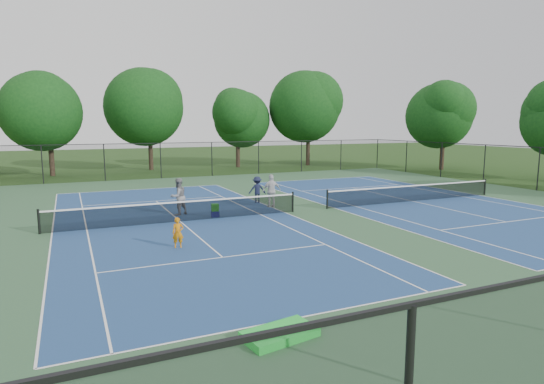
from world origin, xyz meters
name	(u,v)px	position (x,y,z in m)	size (l,w,h in m)	color
ground	(310,210)	(0.00, 0.00, 0.00)	(140.00, 140.00, 0.00)	#234716
court_pad	(310,210)	(0.00, 0.00, 0.00)	(36.00, 36.00, 0.01)	#31573D
tennis_court_left	(180,220)	(-7.00, 0.00, 0.10)	(12.00, 23.83, 1.07)	navy
tennis_court_right	(413,200)	(7.00, 0.00, 0.10)	(12.00, 23.83, 1.07)	navy
perimeter_fence	(311,181)	(0.00, 0.00, 1.60)	(36.08, 36.08, 3.02)	black
tree_back_a	(48,107)	(-13.00, 24.00, 6.04)	(6.80, 6.80, 9.15)	#2D2116
tree_back_b	(149,104)	(-4.00, 26.00, 6.60)	(7.60, 7.60, 10.03)	#2D2116
tree_back_c	(237,116)	(5.00, 25.00, 5.48)	(6.00, 6.00, 8.40)	#2D2116
tree_back_d	(308,104)	(13.00, 24.00, 6.82)	(7.80, 7.80, 10.37)	#2D2116
tree_side_e	(444,112)	(23.00, 14.00, 5.81)	(6.60, 6.60, 8.87)	#2D2116
child_player	(178,233)	(-8.11, -4.50, 0.57)	(0.42, 0.28, 1.15)	orange
instructor	(178,197)	(-6.69, 1.68, 0.94)	(0.92, 0.72, 1.89)	gray
bystander_a	(272,191)	(-1.49, 1.74, 0.92)	(1.08, 0.45, 1.84)	silver
bystander_b	(257,190)	(-1.67, 3.40, 0.78)	(1.00, 0.58, 1.55)	#171C34
ball_crate	(215,214)	(-5.17, 0.40, 0.15)	(0.37, 0.29, 0.30)	navy
ball_hopper	(215,207)	(-5.17, 0.40, 0.48)	(0.34, 0.28, 0.36)	green
green_tarp	(280,334)	(-7.74, -12.62, 0.10)	(1.58, 0.85, 0.18)	green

